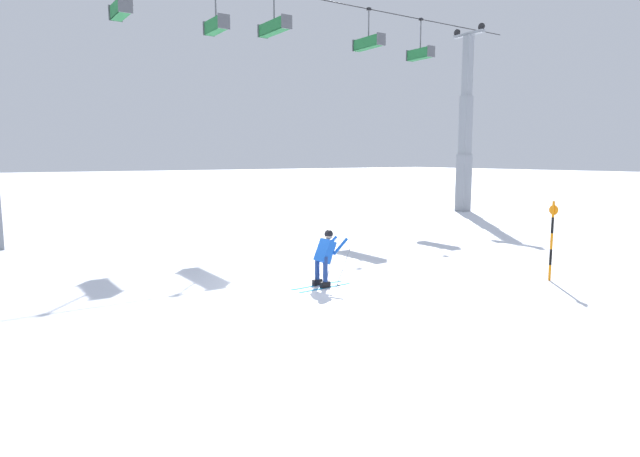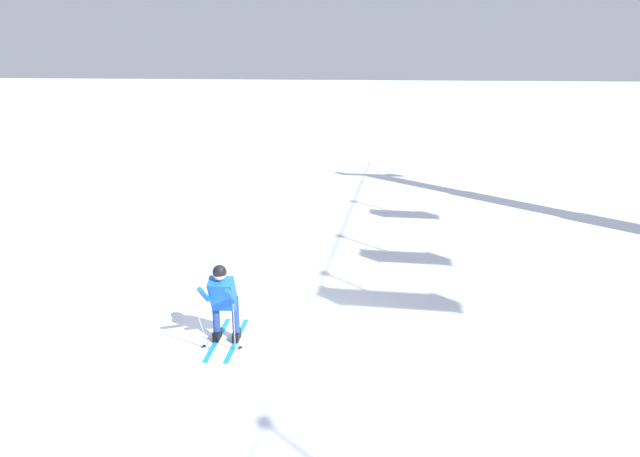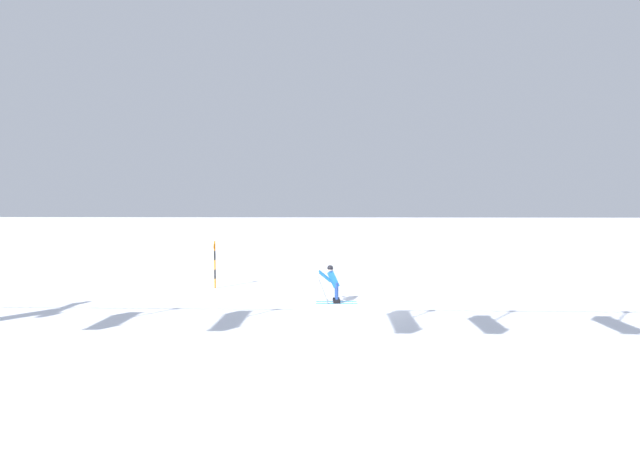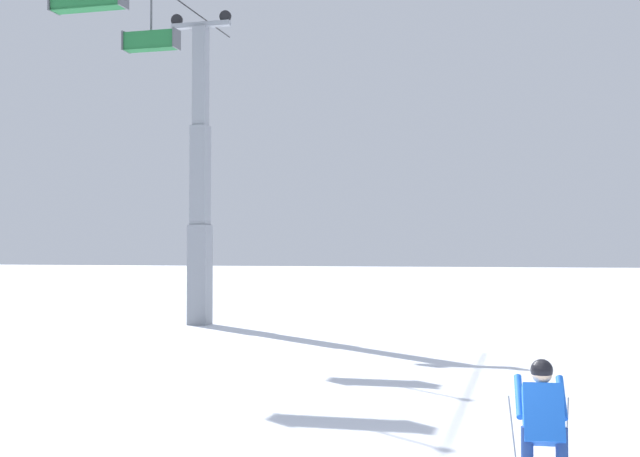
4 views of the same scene
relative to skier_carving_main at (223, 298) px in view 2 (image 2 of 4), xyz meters
The scene contains 2 objects.
ground_plane 1.45m from the skier_carving_main, 124.67° to the left, with size 260.00×260.00×0.00m, color white.
skier_carving_main is the anchor object (origin of this frame).
Camera 2 is at (9.42, 2.13, 4.88)m, focal length 31.91 mm.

